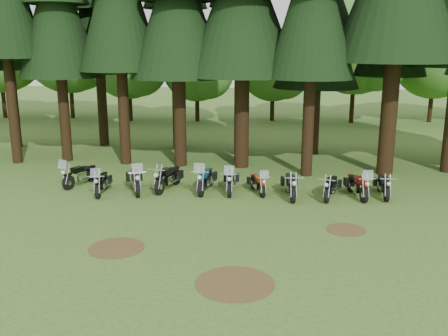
# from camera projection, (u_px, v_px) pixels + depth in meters

# --- Properties ---
(ground) EXTENTS (120.00, 120.00, 0.00)m
(ground) POSITION_uv_depth(u_px,v_px,m) (217.00, 230.00, 17.53)
(ground) COLOR #3E6325
(ground) RESTS_ON ground
(pine_back_4) EXTENTS (4.94, 4.94, 13.78)m
(pine_back_4) POSITION_uv_depth(u_px,v_px,m) (319.00, 9.00, 27.88)
(pine_back_4) COLOR black
(pine_back_4) RESTS_ON ground
(decid_0) EXTENTS (8.00, 7.78, 10.00)m
(decid_0) POSITION_uv_depth(u_px,v_px,m) (1.00, 50.00, 42.96)
(decid_0) COLOR black
(decid_0) RESTS_ON ground
(decid_1) EXTENTS (7.91, 7.69, 9.88)m
(decid_1) POSITION_uv_depth(u_px,v_px,m) (71.00, 51.00, 42.78)
(decid_1) COLOR black
(decid_1) RESTS_ON ground
(decid_2) EXTENTS (6.72, 6.53, 8.40)m
(decid_2) POSITION_uv_depth(u_px,v_px,m) (131.00, 62.00, 41.41)
(decid_2) COLOR black
(decid_2) RESTS_ON ground
(decid_3) EXTENTS (6.12, 5.95, 7.65)m
(decid_3) POSITION_uv_depth(u_px,v_px,m) (200.00, 68.00, 41.22)
(decid_3) COLOR black
(decid_3) RESTS_ON ground
(decid_4) EXTENTS (5.93, 5.76, 7.41)m
(decid_4) POSITION_uv_depth(u_px,v_px,m) (276.00, 69.00, 41.70)
(decid_4) COLOR black
(decid_4) RESTS_ON ground
(decid_5) EXTENTS (8.45, 8.21, 10.56)m
(decid_5) POSITION_uv_depth(u_px,v_px,m) (361.00, 46.00, 39.91)
(decid_5) COLOR black
(decid_5) RESTS_ON ground
(decid_6) EXTENTS (7.06, 6.86, 8.82)m
(decid_6) POSITION_uv_depth(u_px,v_px,m) (440.00, 59.00, 40.67)
(decid_6) COLOR black
(decid_6) RESTS_ON ground
(dirt_patch_0) EXTENTS (1.80, 1.80, 0.01)m
(dirt_patch_0) POSITION_uv_depth(u_px,v_px,m) (116.00, 248.00, 15.94)
(dirt_patch_0) COLOR #4C3D1E
(dirt_patch_0) RESTS_ON ground
(dirt_patch_1) EXTENTS (1.40, 1.40, 0.01)m
(dirt_patch_1) POSITION_uv_depth(u_px,v_px,m) (346.00, 230.00, 17.51)
(dirt_patch_1) COLOR #4C3D1E
(dirt_patch_1) RESTS_ON ground
(dirt_patch_2) EXTENTS (2.20, 2.20, 0.01)m
(dirt_patch_2) POSITION_uv_depth(u_px,v_px,m) (235.00, 283.00, 13.56)
(dirt_patch_2) COLOR #4C3D1E
(dirt_patch_2) RESTS_ON ground
(motorcycle_0) EXTENTS (1.05, 2.23, 1.44)m
(motorcycle_0) POSITION_uv_depth(u_px,v_px,m) (80.00, 175.00, 22.94)
(motorcycle_0) COLOR black
(motorcycle_0) RESTS_ON ground
(motorcycle_1) EXTENTS (0.60, 2.21, 1.39)m
(motorcycle_1) POSITION_uv_depth(u_px,v_px,m) (101.00, 183.00, 21.70)
(motorcycle_1) COLOR black
(motorcycle_1) RESTS_ON ground
(motorcycle_2) EXTENTS (1.19, 2.39, 1.55)m
(motorcycle_2) POSITION_uv_depth(u_px,v_px,m) (135.00, 181.00, 21.93)
(motorcycle_2) COLOR black
(motorcycle_2) RESTS_ON ground
(motorcycle_3) EXTENTS (0.68, 2.43, 1.00)m
(motorcycle_3) POSITION_uv_depth(u_px,v_px,m) (168.00, 178.00, 22.31)
(motorcycle_3) COLOR black
(motorcycle_3) RESTS_ON ground
(motorcycle_4) EXTENTS (0.51, 2.48, 1.56)m
(motorcycle_4) POSITION_uv_depth(u_px,v_px,m) (205.00, 180.00, 22.02)
(motorcycle_4) COLOR black
(motorcycle_4) RESTS_ON ground
(motorcycle_5) EXTENTS (0.45, 2.33, 1.46)m
(motorcycle_5) POSITION_uv_depth(u_px,v_px,m) (231.00, 181.00, 21.91)
(motorcycle_5) COLOR black
(motorcycle_5) RESTS_ON ground
(motorcycle_6) EXTENTS (0.90, 1.96, 1.26)m
(motorcycle_6) POSITION_uv_depth(u_px,v_px,m) (258.00, 184.00, 21.77)
(motorcycle_6) COLOR black
(motorcycle_6) RESTS_ON ground
(motorcycle_7) EXTENTS (0.43, 2.37, 0.96)m
(motorcycle_7) POSITION_uv_depth(u_px,v_px,m) (291.00, 186.00, 21.21)
(motorcycle_7) COLOR black
(motorcycle_7) RESTS_ON ground
(motorcycle_8) EXTENTS (0.73, 2.13, 0.89)m
(motorcycle_8) POSITION_uv_depth(u_px,v_px,m) (331.00, 188.00, 21.09)
(motorcycle_8) COLOR black
(motorcycle_8) RESTS_ON ground
(motorcycle_9) EXTENTS (0.76, 2.31, 1.46)m
(motorcycle_9) POSITION_uv_depth(u_px,v_px,m) (357.00, 186.00, 21.17)
(motorcycle_9) COLOR black
(motorcycle_9) RESTS_ON ground
(motorcycle_10) EXTENTS (0.30, 2.17, 0.88)m
(motorcycle_10) POSITION_uv_depth(u_px,v_px,m) (383.00, 186.00, 21.30)
(motorcycle_10) COLOR black
(motorcycle_10) RESTS_ON ground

